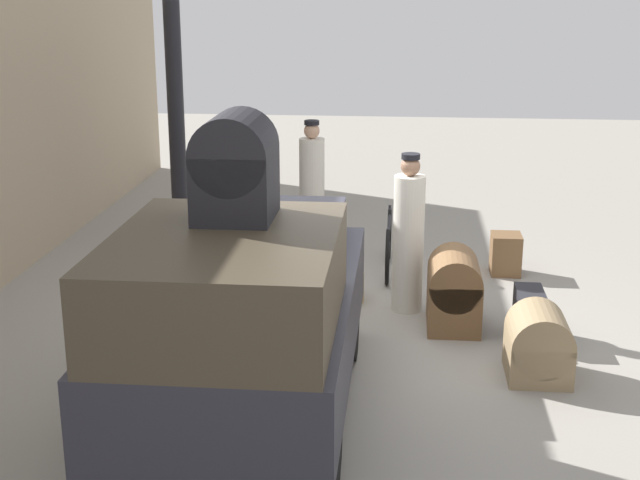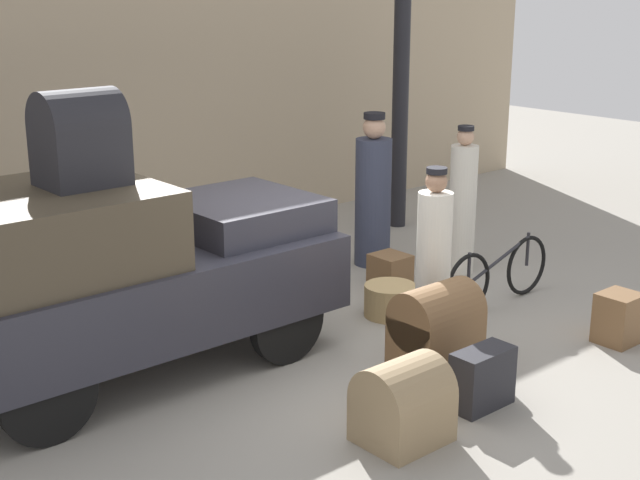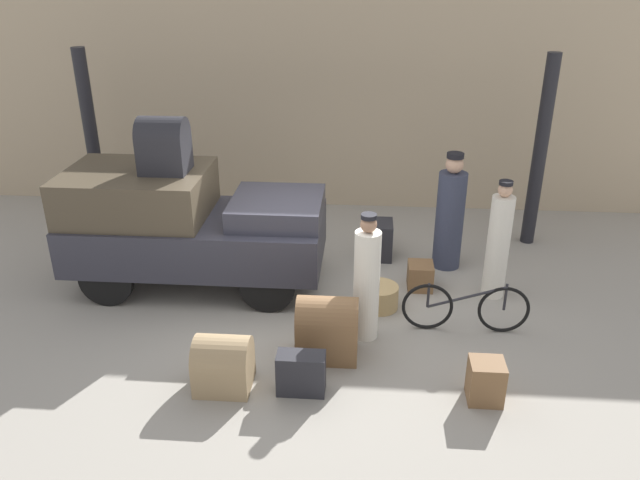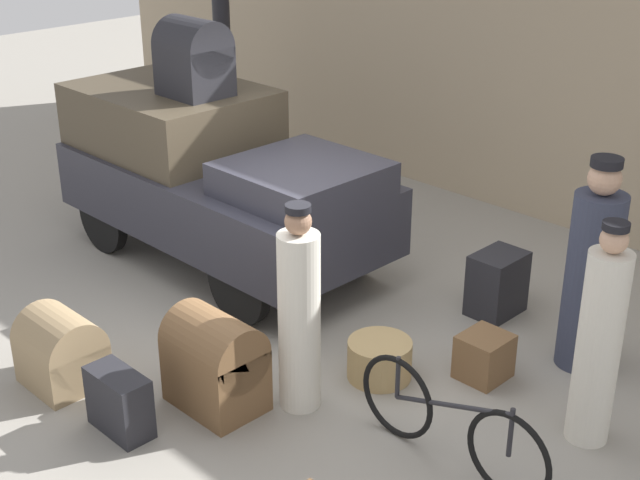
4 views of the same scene
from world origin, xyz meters
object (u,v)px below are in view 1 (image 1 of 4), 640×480
porter_carrying_trunk (408,239)px  suitcase_small_leather (529,315)px  porter_with_bicycle (233,201)px  trunk_wicker_pale (195,270)px  porter_lifting_near_truck (312,194)px  trunk_umber_medium (454,290)px  trunk_large_brown (506,254)px  trunk_on_truck_roof (235,167)px  bicycle (388,244)px  truck (244,308)px  wicker_basket (340,287)px  suitcase_black_upright (291,266)px  suitcase_tan_flat (539,346)px

porter_carrying_trunk → suitcase_small_leather: bearing=-120.4°
porter_with_bicycle → trunk_wicker_pale: (-1.05, 0.24, -0.54)m
porter_carrying_trunk → trunk_wicker_pale: 2.43m
porter_lifting_near_truck → suitcase_small_leather: 3.57m
porter_with_bicycle → trunk_umber_medium: (-1.73, -2.61, -0.45)m
trunk_large_brown → trunk_on_truck_roof: size_ratio=0.63×
bicycle → trunk_wicker_pale: (-1.08, 2.14, -0.04)m
bicycle → trunk_umber_medium: (-1.76, -0.71, 0.06)m
truck → porter_carrying_trunk: (2.65, -1.29, -0.17)m
wicker_basket → porter_lifting_near_truck: 1.85m
suitcase_black_upright → trunk_wicker_pale: bearing=119.9°
trunk_large_brown → suitcase_small_leather: bearing=-179.4°
bicycle → suitcase_black_upright: size_ratio=4.13×
porter_carrying_trunk → trunk_wicker_pale: porter_carrying_trunk is taller
suitcase_tan_flat → suitcase_black_upright: (2.40, 2.54, -0.10)m
bicycle → porter_carrying_trunk: porter_carrying_trunk is taller
porter_lifting_near_truck → trunk_umber_medium: (-2.31, -1.70, -0.41)m
porter_with_bicycle → suitcase_black_upright: (-0.46, -0.78, -0.65)m
wicker_basket → porter_with_bicycle: bearing=52.3°
truck → porter_lifting_near_truck: bearing=-0.8°
wicker_basket → porter_with_bicycle: (1.08, 1.39, 0.68)m
porter_with_bicycle → porter_carrying_trunk: size_ratio=1.09×
truck → trunk_large_brown: (4.00, -2.48, -0.72)m
trunk_wicker_pale → trunk_on_truck_roof: 3.75m
truck → trunk_umber_medium: bearing=-38.8°
bicycle → wicker_basket: (-1.12, 0.51, -0.18)m
suitcase_small_leather → suitcase_black_upright: bearing=59.6°
truck → trunk_large_brown: 4.76m
truck → trunk_large_brown: truck is taller
porter_with_bicycle → trunk_large_brown: 3.38m
porter_with_bicycle → trunk_on_truck_roof: bearing=-168.4°
bicycle → trunk_large_brown: bearing=-88.3°
porter_lifting_near_truck → suitcase_black_upright: porter_lifting_near_truck is taller
suitcase_tan_flat → wicker_basket: bearing=47.1°
porter_carrying_trunk → trunk_wicker_pale: (0.22, 2.38, -0.49)m
porter_with_bicycle → porter_carrying_trunk: porter_with_bicycle is taller
porter_lifting_near_truck → suitcase_tan_flat: porter_lifting_near_truck is taller
wicker_basket → trunk_wicker_pale: bearing=88.9°
porter_carrying_trunk → trunk_umber_medium: porter_carrying_trunk is taller
suitcase_small_leather → trunk_on_truck_roof: (-2.16, 2.50, 1.89)m
bicycle → trunk_on_truck_roof: trunk_on_truck_roof is taller
suitcase_small_leather → porter_lifting_near_truck: bearing=43.6°
suitcase_small_leather → porter_carrying_trunk: bearing=59.6°
suitcase_tan_flat → trunk_on_truck_roof: trunk_on_truck_roof is taller
bicycle → suitcase_small_leather: (-2.01, -1.44, -0.09)m
porter_with_bicycle → suitcase_tan_flat: 4.41m
bicycle → trunk_large_brown: size_ratio=3.35×
porter_carrying_trunk → trunk_umber_medium: size_ratio=2.13×
porter_carrying_trunk → suitcase_small_leather: 1.50m
bicycle → porter_carrying_trunk: (-1.30, -0.23, 0.45)m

